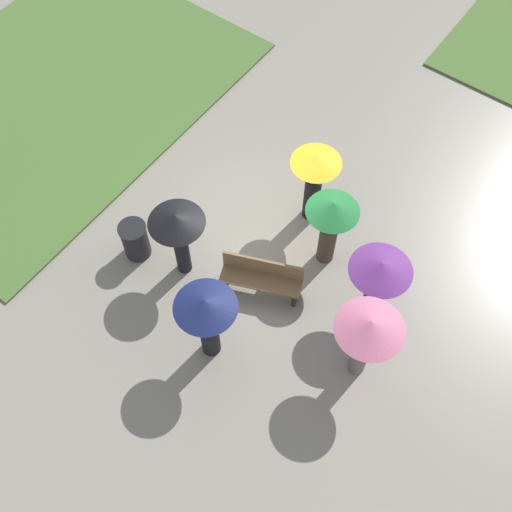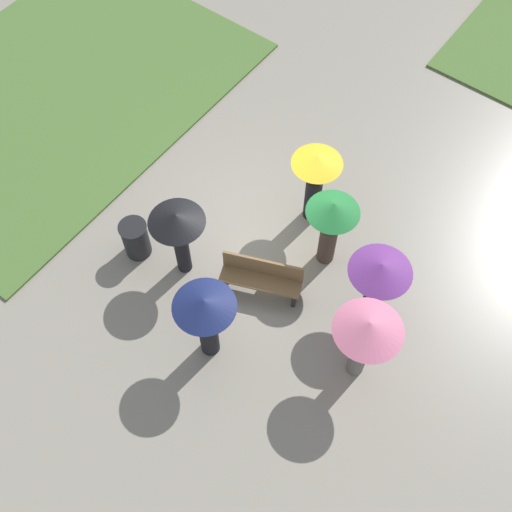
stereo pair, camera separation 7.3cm
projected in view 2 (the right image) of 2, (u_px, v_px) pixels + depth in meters
The scene contains 10 objects.
ground_plane at pixel (252, 231), 13.41m from camera, with size 90.00×90.00×0.00m, color gray.
lawn_patch_near at pixel (57, 93), 15.40m from camera, with size 6.59×9.06×0.06m.
park_bench at pixel (262, 277), 12.33m from camera, with size 1.62×0.99×0.90m.
trash_bin at pixel (136, 239), 12.79m from camera, with size 0.57×0.57×0.89m.
crowd_person_pink at pixel (367, 334), 10.53m from camera, with size 1.19×1.19×1.98m.
crowd_person_navy at pixel (206, 315), 10.87m from camera, with size 1.10×1.10×1.96m.
crowd_person_black at pixel (178, 228), 11.75m from camera, with size 1.06×1.06×1.86m.
crowd_person_purple at pixel (379, 276), 11.27m from camera, with size 1.15×1.15×1.79m.
crowd_person_yellow at pixel (316, 175), 12.48m from camera, with size 1.00×1.00×1.92m.
crowd_person_green at pixel (331, 220), 11.94m from camera, with size 1.01×1.01×1.87m.
Camera 2 is at (4.46, -5.77, 11.27)m, focal length 45.00 mm.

